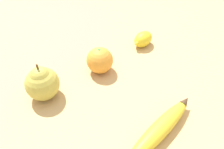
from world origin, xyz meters
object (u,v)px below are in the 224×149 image
Objects in this scene: banana at (161,128)px; pear at (42,83)px; lemon at (143,39)px; orange at (100,60)px.

pear is at bearing 112.24° from banana.
banana is 0.30m from pear.
pear reaches higher than banana.
lemon is (-0.35, 0.00, -0.02)m from pear.
orange is at bearing 175.57° from pear.
lemon is at bearing 179.54° from pear.
lemon is at bearing 44.88° from banana.
pear is 0.35m from lemon.
orange is 0.73× the size of pear.
lemon reaches higher than banana.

